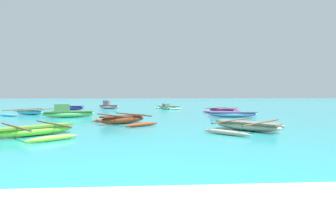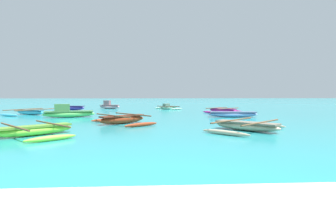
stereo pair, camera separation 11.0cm
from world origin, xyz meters
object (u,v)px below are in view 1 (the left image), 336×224
(moored_boat_2, at_px, (168,107))
(moored_boat_5, at_px, (35,130))
(moored_boat_1, at_px, (68,113))
(moored_boat_7, at_px, (233,114))
(moored_boat_4, at_px, (222,110))
(moored_boat_9, at_px, (109,106))
(moored_boat_6, at_px, (247,126))
(moored_boat_0, at_px, (30,112))
(moored_boat_3, at_px, (72,108))
(moored_boat_8, at_px, (123,119))

(moored_boat_2, xyz_separation_m, moored_boat_5, (-6.58, -19.16, 0.00))
(moored_boat_1, bearing_deg, moored_boat_5, -96.70)
(moored_boat_2, height_order, moored_boat_7, moored_boat_2)
(moored_boat_4, xyz_separation_m, moored_boat_9, (-11.65, 7.22, 0.14))
(moored_boat_2, bearing_deg, moored_boat_7, -103.44)
(moored_boat_2, bearing_deg, moored_boat_6, -116.22)
(moored_boat_0, relative_size, moored_boat_9, 1.77)
(moored_boat_5, distance_m, moored_boat_9, 20.43)
(moored_boat_7, xyz_separation_m, moored_boat_9, (-11.08, 12.26, 0.12))
(moored_boat_0, relative_size, moored_boat_5, 1.11)
(moored_boat_7, height_order, moored_boat_9, moored_boat_9)
(moored_boat_0, bearing_deg, moored_boat_4, 33.91)
(moored_boat_5, distance_m, moored_boat_7, 13.51)
(moored_boat_6, bearing_deg, moored_boat_5, -127.20)
(moored_boat_9, bearing_deg, moored_boat_7, -34.88)
(moored_boat_4, relative_size, moored_boat_9, 1.55)
(moored_boat_3, relative_size, moored_boat_9, 1.20)
(moored_boat_0, xyz_separation_m, moored_boat_1, (3.97, -2.76, 0.13))
(moored_boat_0, relative_size, moored_boat_4, 1.14)
(moored_boat_1, bearing_deg, moored_boat_0, 129.32)
(moored_boat_1, bearing_deg, moored_boat_2, 36.71)
(moored_boat_2, relative_size, moored_boat_5, 0.88)
(moored_boat_5, height_order, moored_boat_6, moored_boat_5)
(moored_boat_0, distance_m, moored_boat_4, 16.79)
(moored_boat_0, height_order, moored_boat_4, moored_boat_0)
(moored_boat_0, distance_m, moored_boat_8, 11.16)
(moored_boat_1, height_order, moored_boat_2, moored_boat_1)
(moored_boat_7, distance_m, moored_boat_8, 8.62)
(moored_boat_1, bearing_deg, moored_boat_6, -52.18)
(moored_boat_5, height_order, moored_boat_9, moored_boat_9)
(moored_boat_1, distance_m, moored_boat_8, 6.38)
(moored_boat_0, relative_size, moored_boat_2, 1.25)
(moored_boat_4, relative_size, moored_boat_5, 0.97)
(moored_boat_3, xyz_separation_m, moored_boat_4, (15.24, -4.81, -0.06))
(moored_boat_1, height_order, moored_boat_4, moored_boat_1)
(moored_boat_3, bearing_deg, moored_boat_5, -62.09)
(moored_boat_5, relative_size, moored_boat_9, 1.60)
(moored_boat_1, distance_m, moored_boat_2, 13.14)
(moored_boat_2, height_order, moored_boat_3, moored_boat_2)
(moored_boat_2, relative_size, moored_boat_4, 0.91)
(moored_boat_5, distance_m, moored_boat_8, 5.23)
(moored_boat_8, distance_m, moored_boat_9, 16.57)
(moored_boat_2, height_order, moored_boat_6, moored_boat_2)
(moored_boat_0, height_order, moored_boat_5, moored_boat_0)
(moored_boat_1, xyz_separation_m, moored_boat_8, (4.50, -4.51, -0.10))
(moored_boat_1, height_order, moored_boat_8, moored_boat_1)
(moored_boat_0, height_order, moored_boat_9, moored_boat_9)
(moored_boat_5, relative_size, moored_boat_6, 0.92)
(moored_boat_0, xyz_separation_m, moored_boat_6, (14.53, -10.53, -0.00))
(moored_boat_0, height_order, moored_boat_8, moored_boat_8)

